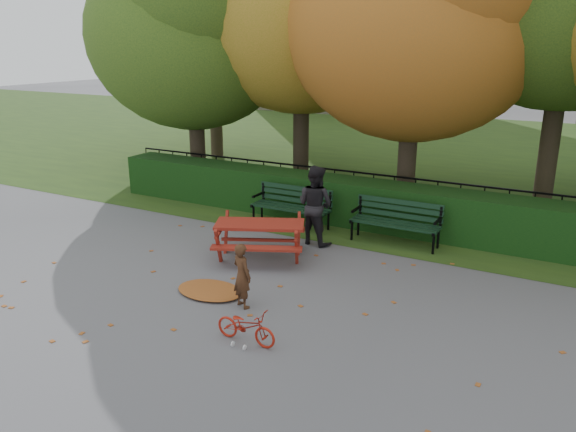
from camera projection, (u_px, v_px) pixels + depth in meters
The scene contains 14 objects.
ground at pixel (255, 301), 8.94m from camera, with size 90.00×90.00×0.00m, color slate.
grass_strip at pixel (455, 154), 20.67m from camera, with size 90.00×90.00×0.00m, color #243D16.
hedge at pixel (360, 203), 12.56m from camera, with size 13.00×0.90×1.00m, color black.
iron_fence at pixel (373, 193), 13.22m from camera, with size 14.00×0.04×1.02m.
tree_a at pixel (196, 19), 14.64m from camera, with size 5.88×5.60×7.48m.
tree_c at pixel (429, 0), 12.12m from camera, with size 6.30×6.00×8.00m.
bench_left at pixel (292, 203), 12.48m from camera, with size 1.80×0.57×0.88m.
bench_right at pixel (396, 219), 11.38m from camera, with size 1.80×0.57×0.88m.
picnic_table at pixel (260, 231), 10.56m from camera, with size 2.06×1.90×0.80m.
leaf_pile at pixel (210, 290), 9.24m from camera, with size 1.16×0.81×0.08m, color brown.
leaf_scatter at pixel (264, 294), 9.19m from camera, with size 9.00×5.70×0.01m, color brown, non-canonical shape.
child at pixel (242, 276), 8.61m from camera, with size 0.38×0.25×1.04m, color #432615.
adult at pixel (315, 205), 11.29m from camera, with size 0.79×0.61×1.62m, color black.
bicycle at pixel (246, 326), 7.65m from camera, with size 0.32×0.92×0.48m, color #A81E0F.
Camera 1 is at (4.37, -6.88, 3.95)m, focal length 35.00 mm.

